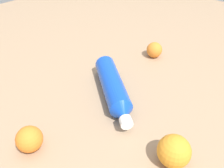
# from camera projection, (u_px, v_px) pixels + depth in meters

# --- Properties ---
(ground_plane) EXTENTS (2.40, 2.40, 0.00)m
(ground_plane) POSITION_uv_depth(u_px,v_px,m) (123.00, 90.00, 0.83)
(ground_plane) COLOR #9E7F60
(water_bottle) EXTENTS (0.29, 0.23, 0.07)m
(water_bottle) POSITION_uv_depth(u_px,v_px,m) (114.00, 88.00, 0.78)
(water_bottle) COLOR blue
(water_bottle) RESTS_ON ground_plane
(orange_0) EXTENTS (0.07, 0.07, 0.07)m
(orange_0) POSITION_uv_depth(u_px,v_px,m) (154.00, 50.00, 0.99)
(orange_0) COLOR orange
(orange_0) RESTS_ON ground_plane
(orange_1) EXTENTS (0.07, 0.07, 0.07)m
(orange_1) POSITION_uv_depth(u_px,v_px,m) (29.00, 139.00, 0.61)
(orange_1) COLOR orange
(orange_1) RESTS_ON ground_plane
(orange_2) EXTENTS (0.08, 0.08, 0.08)m
(orange_2) POSITION_uv_depth(u_px,v_px,m) (174.00, 151.00, 0.57)
(orange_2) COLOR orange
(orange_2) RESTS_ON ground_plane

